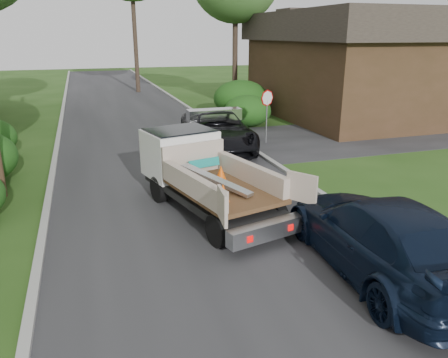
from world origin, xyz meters
TOP-DOWN VIEW (x-y plane):
  - ground at (0.00, 0.00)m, footprint 120.00×120.00m
  - road at (0.00, 10.00)m, footprint 8.00×90.00m
  - side_street at (12.00, 9.00)m, footprint 16.00×7.00m
  - curb_left at (-4.10, 10.00)m, footprint 0.20×90.00m
  - curb_right at (4.10, 10.00)m, footprint 0.20×90.00m
  - stop_sign at (5.20, 9.00)m, footprint 0.71×0.32m
  - house_right at (13.00, 14.00)m, footprint 9.72×12.96m
  - hedge_right_a at (5.80, 13.00)m, footprint 2.60×2.60m
  - hedge_right_b at (6.50, 16.00)m, footprint 3.38×3.38m
  - flatbed_truck at (0.16, 2.49)m, footprint 3.56×5.94m
  - black_pickup at (2.69, 8.62)m, footprint 3.63×6.39m
  - navy_suv at (2.90, -2.50)m, footprint 2.70×5.84m

SIDE VIEW (x-z plane):
  - ground at x=0.00m, z-range 0.00..0.00m
  - road at x=0.00m, z-range -0.01..0.01m
  - side_street at x=12.00m, z-range 0.00..0.02m
  - curb_left at x=-4.10m, z-range 0.00..0.12m
  - curb_right at x=4.10m, z-range 0.00..0.12m
  - navy_suv at x=2.90m, z-range 0.00..1.65m
  - black_pickup at x=2.69m, z-range 0.00..1.68m
  - hedge_right_a at x=5.80m, z-range 0.00..1.70m
  - hedge_right_b at x=6.50m, z-range 0.00..2.21m
  - flatbed_truck at x=0.16m, z-range 0.09..2.20m
  - stop_sign at x=5.20m, z-range 0.54..3.02m
  - house_right at x=13.00m, z-range 0.06..6.26m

